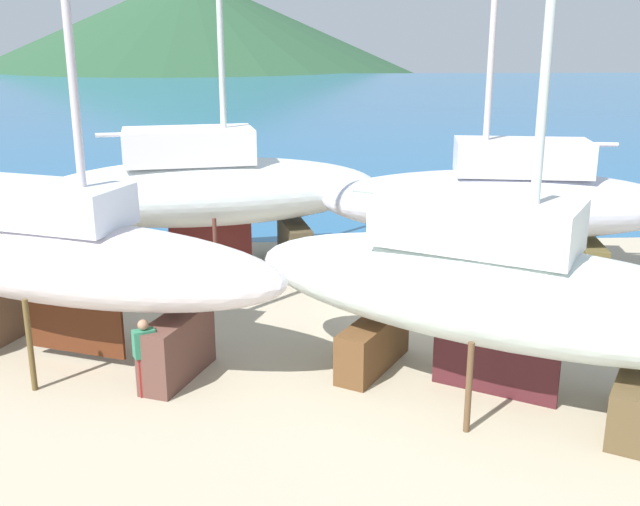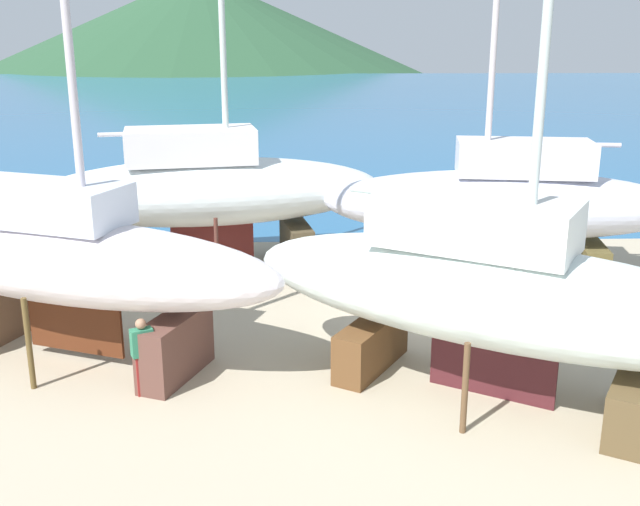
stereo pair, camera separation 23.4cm
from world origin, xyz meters
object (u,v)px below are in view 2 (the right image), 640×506
at_px(sailboat_large_starboard, 495,290).
at_px(sailboat_mid_port, 67,259).
at_px(worker, 143,355).
at_px(sailboat_far_slipway, 209,190).
at_px(sailboat_small_center, 504,202).

bearing_deg(sailboat_large_starboard, sailboat_mid_port, -161.56).
distance_m(sailboat_mid_port, worker, 2.98).
bearing_deg(sailboat_far_slipway, sailboat_mid_port, -118.94).
distance_m(sailboat_large_starboard, sailboat_far_slipway, 11.04).
relative_size(sailboat_small_center, worker, 9.50).
bearing_deg(sailboat_small_center, worker, 46.66).
height_order(sailboat_mid_port, worker, sailboat_mid_port).
bearing_deg(sailboat_mid_port, sailboat_small_center, 47.97).
height_order(sailboat_small_center, sailboat_mid_port, sailboat_small_center).
distance_m(sailboat_large_starboard, worker, 7.18).
bearing_deg(sailboat_small_center, sailboat_far_slipway, 0.02).
xyz_separation_m(sailboat_large_starboard, worker, (-7.04, 0.30, -1.42)).
bearing_deg(worker, sailboat_mid_port, 21.68).
bearing_deg(worker, sailboat_large_starboard, -117.92).
distance_m(sailboat_small_center, worker, 11.87).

